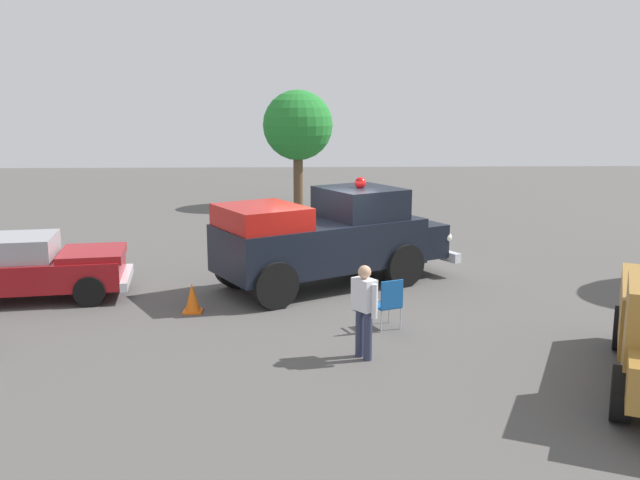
# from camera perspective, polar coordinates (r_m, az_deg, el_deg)

# --- Properties ---
(ground_plane) EXTENTS (60.00, 60.00, 0.00)m
(ground_plane) POSITION_cam_1_polar(r_m,az_deg,el_deg) (16.33, 0.47, -4.46)
(ground_plane) COLOR #514F4C
(vintage_fire_truck) EXTENTS (4.81, 6.25, 2.59)m
(vintage_fire_truck) POSITION_cam_1_polar(r_m,az_deg,el_deg) (16.85, 0.68, 0.24)
(vintage_fire_truck) COLOR black
(vintage_fire_truck) RESTS_ON ground
(classic_hot_rod) EXTENTS (2.49, 4.59, 1.46)m
(classic_hot_rod) POSITION_cam_1_polar(r_m,az_deg,el_deg) (17.12, -22.63, -2.03)
(classic_hot_rod) COLOR black
(classic_hot_rod) RESTS_ON ground
(lawn_chair_by_car) EXTENTS (0.65, 0.65, 1.02)m
(lawn_chair_by_car) POSITION_cam_1_polar(r_m,az_deg,el_deg) (13.86, 5.61, -4.91)
(lawn_chair_by_car) COLOR #B7BABF
(lawn_chair_by_car) RESTS_ON ground
(spectator_standing) EXTENTS (0.58, 0.45, 1.68)m
(spectator_standing) POSITION_cam_1_polar(r_m,az_deg,el_deg) (12.22, 3.60, -5.31)
(spectator_standing) COLOR #2D334C
(spectator_standing) RESTS_ON ground
(oak_tree_left) EXTENTS (2.88, 2.88, 4.80)m
(oak_tree_left) POSITION_cam_1_polar(r_m,az_deg,el_deg) (29.30, -1.81, 9.25)
(oak_tree_left) COLOR brown
(oak_tree_left) RESTS_ON ground
(traffic_cone) EXTENTS (0.40, 0.40, 0.64)m
(traffic_cone) POSITION_cam_1_polar(r_m,az_deg,el_deg) (15.19, -10.34, -4.68)
(traffic_cone) COLOR orange
(traffic_cone) RESTS_ON ground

